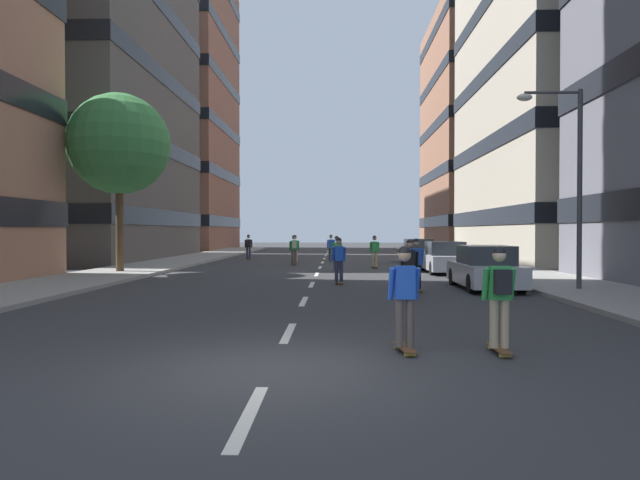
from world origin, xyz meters
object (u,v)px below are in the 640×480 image
Objects in this scene: parked_car_mid at (485,269)px; skater_6 at (248,245)px; skater_3 at (294,248)px; street_tree_near at (119,144)px; skater_8 at (500,292)px; skater_2 at (416,262)px; skater_7 at (410,265)px; skater_10 at (339,258)px; parked_car_near at (444,258)px; skater_0 at (375,250)px; streetlamp_right at (568,166)px; skater_4 at (331,246)px; skater_9 at (405,293)px; skater_1 at (295,247)px; skater_5 at (337,251)px; parked_car_far at (418,252)px.

skater_6 is at bearing 120.74° from parked_car_mid.
skater_3 and skater_6 have the same top height.
skater_8 is at bearing -52.43° from street_tree_near.
skater_6 is at bearing 113.78° from skater_2.
skater_7 is 4.67m from skater_10.
street_tree_near is at bearing -136.44° from skater_3.
parked_car_near is 2.47× the size of skater_0.
parked_car_mid is 2.47× the size of skater_2.
skater_2 is (-2.52, -0.94, 0.29)m from parked_car_mid.
streetlamp_right is 21.27m from skater_4.
parked_car_mid is at bearing 68.79° from skater_9.
skater_3 reaches higher than parked_car_near.
skater_1 is 1.00× the size of skater_2.
skater_7 is (2.24, -10.93, -0.03)m from skater_5.
skater_1 is at bearing 107.89° from skater_2.
parked_car_mid is 1.00× the size of parked_car_far.
skater_8 is (0.66, -21.37, 0.03)m from skater_0.
street_tree_near is at bearing 157.49° from parked_car_mid.
skater_1 is at bearing -174.12° from parked_car_far.
parked_car_mid is 2.47× the size of skater_7.
skater_1 reaches higher than parked_car_mid.
parked_car_mid is 2.47× the size of skater_8.
skater_7 is (8.38, -21.58, -0.03)m from skater_6.
streetlamp_right is 13.63m from skater_0.
skater_6 is (-3.50, 3.56, 0.00)m from skater_1.
parked_car_mid is 0.68× the size of streetlamp_right.
skater_3 is at bearing 109.71° from skater_2.
skater_9 is (-1.55, 0.06, -0.03)m from skater_8.
skater_5 is at bearing 105.93° from skater_2.
skater_10 is (2.73, -13.87, -0.03)m from skater_1.
parked_car_near is 18.07m from skater_8.
skater_4 is at bearing 96.19° from skater_8.
skater_3 is (-7.74, -2.64, 0.32)m from parked_car_far.
skater_10 is at bearing -88.31° from skater_4.
skater_2 is 1.00× the size of skater_10.
skater_5 and skater_10 have the same top height.
skater_1 is (-4.69, 4.52, 0.03)m from skater_0.
skater_1 is 1.00× the size of skater_7.
skater_5 is 18.78m from skater_9.
skater_8 is (2.71, -18.80, 0.00)m from skater_5.
skater_9 is (3.72, -24.00, -0.03)m from skater_3.
street_tree_near is at bearing 150.38° from skater_2.
parked_car_far is 2.47× the size of skater_2.
skater_2 is at bearing -159.48° from parked_car_mid.
skater_5 reaches higher than parked_car_mid.
street_tree_near is 11.70m from skater_3.
streetlamp_right is at bearing -67.70° from skater_4.
skater_4 is (2.15, 4.71, -0.03)m from skater_3.
skater_5 is (2.56, -5.26, 0.00)m from skater_3.
skater_0 is 13.50m from skater_7.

